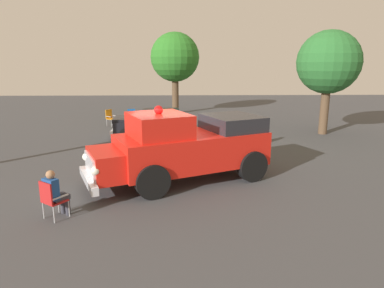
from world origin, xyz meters
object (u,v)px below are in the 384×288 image
object	(u,v)px
classic_hot_rod	(155,123)
lawn_chair_by_car	(110,116)
lawn_chair_near_truck	(51,198)
spectator_standing	(242,129)
spectator_seated	(55,192)
vintage_fire_truck	(186,146)
oak_tree_distant	(175,58)
oak_tree_left	(329,63)
lawn_chair_spare	(132,116)

from	to	relation	value
classic_hot_rod	lawn_chair_by_car	world-z (taller)	classic_hot_rod
lawn_chair_near_truck	spectator_standing	size ratio (longest dim) A/B	0.61
lawn_chair_near_truck	spectator_seated	bearing A→B (deg)	-126.07
vintage_fire_truck	oak_tree_distant	world-z (taller)	oak_tree_distant
spectator_seated	vintage_fire_truck	bearing A→B (deg)	-140.63
lawn_chair_near_truck	oak_tree_left	bearing A→B (deg)	-136.95
lawn_chair_by_car	lawn_chair_spare	size ratio (longest dim) A/B	1.00
lawn_chair_spare	oak_tree_left	world-z (taller)	oak_tree_left
spectator_standing	oak_tree_distant	bearing A→B (deg)	-74.24
classic_hot_rod	oak_tree_distant	world-z (taller)	oak_tree_distant
spectator_seated	oak_tree_distant	size ratio (longest dim) A/B	0.21
lawn_chair_by_car	lawn_chair_spare	distance (m)	1.32
vintage_fire_truck	lawn_chair_by_car	bearing A→B (deg)	-65.84
oak_tree_left	oak_tree_distant	distance (m)	11.57
classic_hot_rod	spectator_standing	xyz separation A→B (m)	(-4.15, 2.81, 0.22)
spectator_seated	spectator_standing	xyz separation A→B (m)	(-5.90, -6.84, 0.27)
lawn_chair_near_truck	lawn_chair_spare	bearing A→B (deg)	-90.42
spectator_standing	oak_tree_left	xyz separation A→B (m)	(-5.13, -3.42, 2.89)
oak_tree_left	oak_tree_distant	world-z (taller)	oak_tree_distant
oak_tree_left	spectator_standing	bearing A→B (deg)	33.72
classic_hot_rod	lawn_chair_spare	world-z (taller)	classic_hot_rod
vintage_fire_truck	lawn_chair_by_car	world-z (taller)	vintage_fire_truck
vintage_fire_truck	lawn_chair_spare	bearing A→B (deg)	-72.44
classic_hot_rod	lawn_chair_near_truck	distance (m)	9.93
vintage_fire_truck	spectator_standing	bearing A→B (deg)	-122.00
lawn_chair_spare	spectator_standing	distance (m)	8.67
spectator_standing	oak_tree_distant	world-z (taller)	oak_tree_distant
vintage_fire_truck	oak_tree_left	distance (m)	11.09
vintage_fire_truck	lawn_chair_spare	distance (m)	10.99
lawn_chair_near_truck	lawn_chair_by_car	distance (m)	13.20
classic_hot_rod	oak_tree_left	xyz separation A→B (m)	(-9.27, -0.61, 3.11)
vintage_fire_truck	classic_hot_rod	world-z (taller)	vintage_fire_truck
vintage_fire_truck	lawn_chair_spare	size ratio (longest dim) A/B	6.19
spectator_standing	oak_tree_left	distance (m)	6.81
spectator_seated	spectator_standing	distance (m)	9.04
classic_hot_rod	oak_tree_distant	distance (m)	9.33
classic_hot_rod	lawn_chair_by_car	size ratio (longest dim) A/B	4.35
lawn_chair_near_truck	lawn_chair_spare	distance (m)	13.31
lawn_chair_near_truck	lawn_chair_spare	world-z (taller)	same
lawn_chair_by_car	oak_tree_left	distance (m)	13.04
lawn_chair_spare	spectator_seated	size ratio (longest dim) A/B	0.79
classic_hot_rod	spectator_seated	world-z (taller)	classic_hot_rod
spectator_seated	spectator_standing	bearing A→B (deg)	-130.77
lawn_chair_near_truck	spectator_seated	world-z (taller)	spectator_seated
oak_tree_distant	classic_hot_rod	bearing A→B (deg)	83.88
spectator_seated	oak_tree_distant	xyz separation A→B (m)	(-2.68, -18.27, 3.52)
lawn_chair_by_car	oak_tree_left	world-z (taller)	oak_tree_left
vintage_fire_truck	oak_tree_left	xyz separation A→B (m)	(-7.70, -7.53, 2.66)
oak_tree_distant	lawn_chair_by_car	bearing A→B (deg)	52.83
oak_tree_left	lawn_chair_spare	bearing A→B (deg)	-14.92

